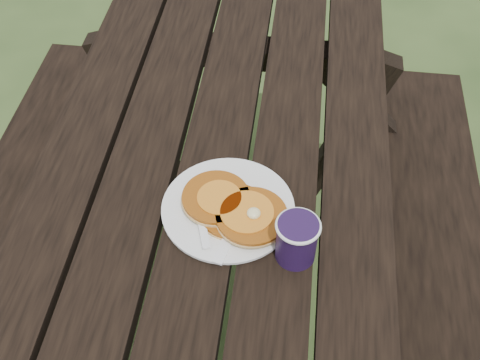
# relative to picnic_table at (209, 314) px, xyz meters

# --- Properties ---
(picnic_table) EXTENTS (1.36, 1.80, 0.75)m
(picnic_table) POSITION_rel_picnic_table_xyz_m (0.00, 0.00, 0.00)
(picnic_table) COLOR black
(picnic_table) RESTS_ON ground
(plate) EXTENTS (0.31, 0.31, 0.01)m
(plate) POSITION_rel_picnic_table_xyz_m (0.05, 0.03, 0.39)
(plate) COLOR white
(plate) RESTS_ON picnic_table
(pancake_stack) EXTENTS (0.21, 0.17, 0.04)m
(pancake_stack) POSITION_rel_picnic_table_xyz_m (0.06, 0.01, 0.41)
(pancake_stack) COLOR #A45512
(pancake_stack) RESTS_ON plate
(knife) EXTENTS (0.06, 0.18, 0.00)m
(knife) POSITION_rel_picnic_table_xyz_m (0.07, -0.02, 0.39)
(knife) COLOR white
(knife) RESTS_ON plate
(fork) EXTENTS (0.08, 0.16, 0.01)m
(fork) POSITION_rel_picnic_table_xyz_m (0.01, -0.03, 0.40)
(fork) COLOR white
(fork) RESTS_ON plate
(coffee_cup) EXTENTS (0.08, 0.08, 0.09)m
(coffee_cup) POSITION_rel_picnic_table_xyz_m (0.19, -0.06, 0.44)
(coffee_cup) COLOR #221137
(coffee_cup) RESTS_ON picnic_table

